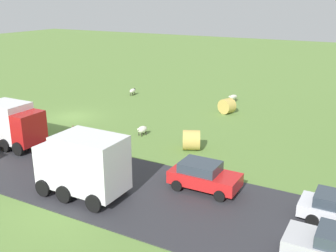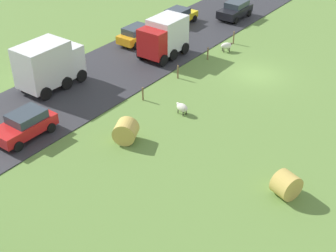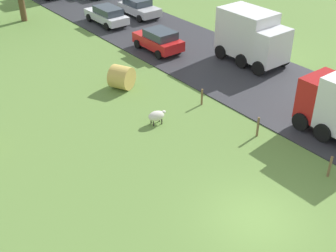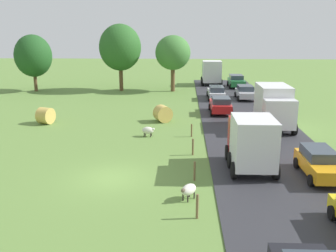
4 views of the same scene
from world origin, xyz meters
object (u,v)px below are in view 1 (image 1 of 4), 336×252
sheep_1 (133,91)px  sheep_2 (17,119)px  hay_bale_0 (191,140)px  sheep_0 (142,130)px  sheep_3 (233,97)px  truck_0 (13,124)px  hay_bale_1 (227,106)px  car_1 (204,176)px  truck_2 (84,164)px

sheep_1 → sheep_2: sheep_2 is taller
sheep_2 → hay_bale_0: hay_bale_0 is taller
sheep_0 → hay_bale_0: (0.90, 4.80, 0.24)m
sheep_3 → hay_bale_0: hay_bale_0 is taller
sheep_2 → truck_0: truck_0 is taller
hay_bale_1 → car_1: (15.64, 4.52, 0.18)m
sheep_2 → hay_bale_0: size_ratio=0.76×
sheep_3 → hay_bale_1: (4.48, 1.01, 0.20)m
sheep_2 → sheep_3: size_ratio=0.92×
hay_bale_1 → truck_2: 19.53m
truck_2 → car_1: 6.77m
sheep_1 → sheep_3: 11.30m
hay_bale_0 → truck_0: (5.82, -11.63, 1.06)m
sheep_2 → sheep_3: bearing=141.0°
sheep_2 → sheep_3: 21.62m
sheep_3 → hay_bale_0: (14.70, 2.15, 0.22)m
sheep_0 → hay_bale_1: (-9.32, 3.66, 0.23)m
sheep_3 → car_1: 20.87m
truck_2 → car_1: (-3.83, 5.49, -1.03)m
sheep_1 → sheep_2: (14.08, -2.64, 0.01)m
hay_bale_1 → car_1: car_1 is taller
sheep_2 → car_1: (3.32, 19.13, 0.37)m
truck_0 → car_1: 15.05m
sheep_1 → truck_2: bearing=27.4°
car_1 → truck_0: bearing=-88.5°
sheep_1 → truck_2: truck_2 is taller
hay_bale_0 → car_1: car_1 is taller
truck_2 → car_1: truck_2 is taller
hay_bale_0 → hay_bale_1: bearing=-173.6°
hay_bale_1 → car_1: 16.28m
sheep_3 → hay_bale_0: size_ratio=0.83×
sheep_1 → hay_bale_1: hay_bale_1 is taller
sheep_1 → sheep_0: bearing=36.9°
sheep_3 → sheep_0: bearing=-10.9°
sheep_3 → truck_2: size_ratio=0.25×
sheep_0 → car_1: bearing=52.3°
truck_0 → car_1: truck_0 is taller
sheep_2 → hay_bale_0: bearing=97.6°
truck_0 → hay_bale_1: bearing=146.8°
truck_0 → hay_bale_0: bearing=116.6°
sheep_1 → car_1: size_ratio=0.27×
sheep_0 → sheep_1: sheep_0 is taller
truck_0 → truck_2: size_ratio=0.87×
sheep_1 → sheep_3: size_ratio=0.88×
sheep_1 → sheep_2: size_ratio=0.96×
sheep_0 → truck_0: bearing=-45.5°
truck_2 → car_1: size_ratio=1.22×
sheep_0 → sheep_1: 13.84m
hay_bale_1 → car_1: size_ratio=0.36×
hay_bale_0 → truck_2: (9.26, -2.11, 1.20)m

